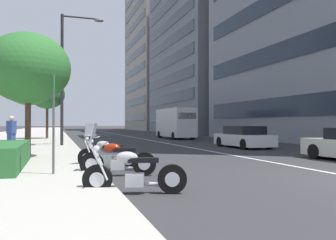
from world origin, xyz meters
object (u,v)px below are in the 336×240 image
Objects in this scene: parking_sign_by_curb at (54,114)px; street_lamp_with_banners at (68,67)px; motorcycle_second_in_row at (107,155)px; car_mid_block_traffic at (244,137)px; motorcycle_mid_row at (134,174)px; street_tree_mid_sidewalk at (28,86)px; pedestrian_on_plaza at (11,134)px; street_tree_far_plaza at (28,68)px; street_tree_by_lamp_post at (47,94)px; delivery_van_ahead at (175,123)px; motorcycle_nearest_camera at (117,160)px.

street_lamp_with_banners is at bearing -3.56° from parking_sign_by_curb.
motorcycle_second_in_row is 0.42× the size of car_mid_block_traffic.
motorcycle_mid_row is 17.27m from street_tree_mid_sidewalk.
motorcycle_second_in_row is 0.23× the size of street_lamp_with_banners.
car_mid_block_traffic is 12.87m from pedestrian_on_plaza.
street_tree_far_plaza reaches higher than motorcycle_second_in_row.
parking_sign_by_curb is 0.51× the size of street_tree_by_lamp_post.
motorcycle_mid_row is 15.59m from street_lamp_with_banners.
motorcycle_mid_row is at bearing -168.89° from street_tree_mid_sidewalk.
street_tree_by_lamp_post reaches higher than parking_sign_by_curb.
parking_sign_by_curb is (-21.83, 11.01, 0.19)m from delivery_van_ahead.
street_tree_by_lamp_post reaches higher than motorcycle_nearest_camera.
street_tree_by_lamp_post is (17.79, -0.28, 0.41)m from street_tree_far_plaza.
parking_sign_by_curb is (-1.63, 1.62, 1.28)m from motorcycle_second_in_row.
car_mid_block_traffic is at bearing -70.94° from street_tree_far_plaza.
motorcycle_mid_row is 3.23m from parking_sign_by_curb.
pedestrian_on_plaza is (-4.45, 2.70, -3.97)m from street_lamp_with_banners.
street_lamp_with_banners reaches higher than parking_sign_by_curb.
parking_sign_by_curb is 0.54× the size of street_tree_far_plaza.
parking_sign_by_curb is at bearing -178.23° from street_tree_by_lamp_post.
parking_sign_by_curb is at bearing 176.44° from street_lamp_with_banners.
car_mid_block_traffic is 14.14m from parking_sign_by_curb.
motorcycle_mid_row is 14.71m from car_mid_block_traffic.
car_mid_block_traffic is at bearing -108.97° from street_lamp_with_banners.
motorcycle_second_in_row is 11.72m from street_lamp_with_banners.
car_mid_block_traffic is 0.90× the size of street_tree_far_plaza.
parking_sign_by_curb is at bearing -173.36° from street_tree_mid_sidewalk.
street_tree_mid_sidewalk reaches higher than car_mid_block_traffic.
motorcycle_second_in_row is at bearing -165.37° from street_tree_mid_sidewalk.
street_tree_mid_sidewalk is at bearing 54.62° from street_lamp_with_banners.
street_tree_mid_sidewalk is (9.31, 0.66, 0.24)m from street_tree_far_plaza.
street_lamp_with_banners is 7.91m from street_tree_far_plaza.
car_mid_block_traffic is 2.60× the size of pedestrian_on_plaza.
street_tree_mid_sidewalk is (5.20, 12.55, 3.24)m from car_mid_block_traffic.
motorcycle_mid_row is 0.44× the size of street_tree_far_plaza.
parking_sign_by_curb is at bearing 127.87° from car_mid_block_traffic.
car_mid_block_traffic is 13.97m from street_tree_mid_sidewalk.
street_tree_by_lamp_post is at bearing -136.36° from pedestrian_on_plaza.
car_mid_block_traffic is 0.55× the size of street_lamp_with_banners.
street_tree_far_plaza is 0.94× the size of street_tree_by_lamp_post.
motorcycle_nearest_camera reaches higher than car_mid_block_traffic.
street_lamp_with_banners reaches higher than motorcycle_nearest_camera.
motorcycle_nearest_camera is at bearing -85.61° from parking_sign_by_curb.
street_tree_far_plaza is at bearing -175.92° from street_tree_mid_sidewalk.
motorcycle_nearest_camera is at bearing -166.59° from street_tree_mid_sidewalk.
street_tree_mid_sidewalk is (-7.71, 12.65, 2.33)m from delivery_van_ahead.
pedestrian_on_plaza is (-6.17, 0.28, -2.87)m from street_tree_mid_sidewalk.
pedestrian_on_plaza is at bearing 16.74° from street_tree_far_plaza.
motorcycle_second_in_row is 11.81m from car_mid_block_traffic.
motorcycle_second_in_row is 7.27m from pedestrian_on_plaza.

